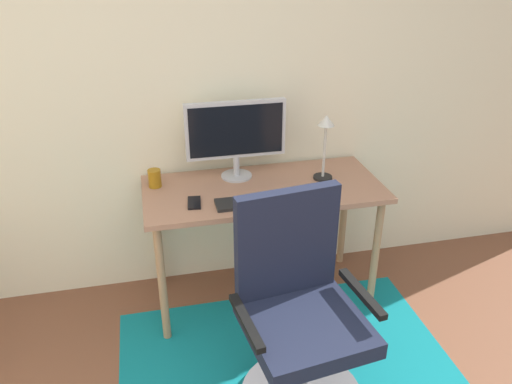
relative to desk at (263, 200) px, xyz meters
The scene contains 9 objects.
wall_back 0.87m from the desk, 141.50° to the left, with size 6.00×0.10×2.60m, color beige.
desk is the anchor object (origin of this frame).
monitor 0.41m from the desk, 126.74° to the left, with size 0.57×0.18×0.46m.
keyboard 0.22m from the desk, 114.85° to the right, with size 0.43×0.13×0.02m, color black.
computer_mouse 0.32m from the desk, 39.13° to the right, with size 0.06×0.10×0.03m, color black.
coffee_cup 0.63m from the desk, 166.99° to the left, with size 0.07×0.07×0.10m, color #956312.
cell_phone 0.43m from the desk, 163.92° to the right, with size 0.07×0.14×0.01m, color black.
desk_lamp 0.50m from the desk, ahead, with size 0.11×0.11×0.38m.
office_chair 0.82m from the desk, 91.41° to the right, with size 0.63×0.59×1.04m.
Camera 1 is at (-0.14, -0.66, 2.01)m, focal length 35.43 mm.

